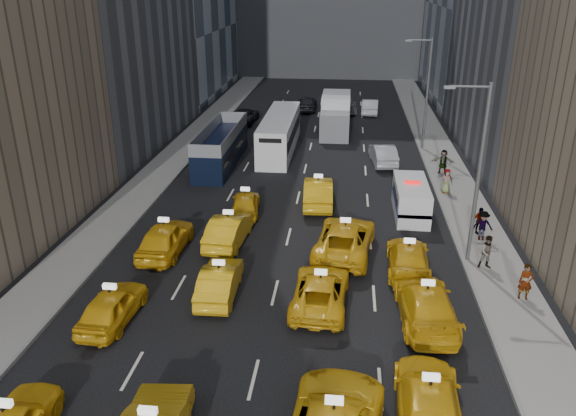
# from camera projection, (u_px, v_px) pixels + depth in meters

# --- Properties ---
(sidewalk_west) EXTENTS (3.00, 90.00, 0.15)m
(sidewalk_west) POSITION_uv_depth(u_px,v_px,m) (165.00, 167.00, 42.24)
(sidewalk_west) COLOR gray
(sidewalk_west) RESTS_ON ground
(sidewalk_east) EXTENTS (3.00, 90.00, 0.15)m
(sidewalk_east) POSITION_uv_depth(u_px,v_px,m) (450.00, 177.00, 40.19)
(sidewalk_east) COLOR gray
(sidewalk_east) RESTS_ON ground
(curb_west) EXTENTS (0.15, 90.00, 0.18)m
(curb_west) POSITION_uv_depth(u_px,v_px,m) (184.00, 168.00, 42.09)
(curb_west) COLOR slate
(curb_west) RESTS_ON ground
(curb_east) EXTENTS (0.15, 90.00, 0.18)m
(curb_east) POSITION_uv_depth(u_px,v_px,m) (430.00, 176.00, 40.33)
(curb_east) COLOR slate
(curb_east) RESTS_ON ground
(streetlight_near) EXTENTS (2.15, 0.22, 9.00)m
(streetlight_near) POSITION_uv_depth(u_px,v_px,m) (477.00, 169.00, 26.52)
(streetlight_near) COLOR #595B60
(streetlight_near) RESTS_ON ground
(streetlight_far) EXTENTS (2.15, 0.22, 9.00)m
(streetlight_far) POSITION_uv_depth(u_px,v_px,m) (426.00, 90.00, 44.90)
(streetlight_far) COLOR #595B60
(streetlight_far) RESTS_ON ground
(taxi_7) EXTENTS (2.36, 5.26, 1.50)m
(taxi_7) POSITION_uv_depth(u_px,v_px,m) (428.00, 402.00, 17.97)
(taxi_7) COLOR gold
(taxi_7) RESTS_ON ground
(taxi_8) EXTENTS (1.94, 4.32, 1.44)m
(taxi_8) POSITION_uv_depth(u_px,v_px,m) (112.00, 306.00, 23.24)
(taxi_8) COLOR gold
(taxi_8) RESTS_ON ground
(taxi_9) EXTENTS (1.66, 4.41, 1.44)m
(taxi_9) POSITION_uv_depth(u_px,v_px,m) (220.00, 281.00, 25.16)
(taxi_9) COLOR gold
(taxi_9) RESTS_ON ground
(taxi_10) EXTENTS (2.53, 5.13, 1.40)m
(taxi_10) POSITION_uv_depth(u_px,v_px,m) (320.00, 291.00, 24.42)
(taxi_10) COLOR gold
(taxi_10) RESTS_ON ground
(taxi_11) EXTENTS (2.47, 5.54, 1.58)m
(taxi_11) POSITION_uv_depth(u_px,v_px,m) (426.00, 304.00, 23.27)
(taxi_11) COLOR gold
(taxi_11) RESTS_ON ground
(taxi_12) EXTENTS (2.05, 4.89, 1.65)m
(taxi_12) POSITION_uv_depth(u_px,v_px,m) (165.00, 238.00, 29.04)
(taxi_12) COLOR gold
(taxi_12) RESTS_ON ground
(taxi_13) EXTENTS (2.00, 4.89, 1.57)m
(taxi_13) POSITION_uv_depth(u_px,v_px,m) (229.00, 229.00, 30.14)
(taxi_13) COLOR gold
(taxi_13) RESTS_ON ground
(taxi_14) EXTENTS (3.46, 6.23, 1.65)m
(taxi_14) POSITION_uv_depth(u_px,v_px,m) (345.00, 239.00, 28.99)
(taxi_14) COLOR gold
(taxi_14) RESTS_ON ground
(taxi_15) EXTENTS (2.18, 4.97, 1.42)m
(taxi_15) POSITION_uv_depth(u_px,v_px,m) (408.00, 258.00, 27.23)
(taxi_15) COLOR gold
(taxi_15) RESTS_ON ground
(taxi_16) EXTENTS (2.07, 4.19, 1.38)m
(taxi_16) POSITION_uv_depth(u_px,v_px,m) (246.00, 203.00, 33.90)
(taxi_16) COLOR gold
(taxi_16) RESTS_ON ground
(taxi_17) EXTENTS (2.03, 5.17, 1.67)m
(taxi_17) POSITION_uv_depth(u_px,v_px,m) (318.00, 192.00, 35.24)
(taxi_17) COLOR gold
(taxi_17) RESTS_ON ground
(nypd_van) EXTENTS (2.31, 5.08, 2.12)m
(nypd_van) POSITION_uv_depth(u_px,v_px,m) (411.00, 199.00, 33.73)
(nypd_van) COLOR white
(nypd_van) RESTS_ON ground
(double_decker) EXTENTS (3.06, 10.15, 2.91)m
(double_decker) POSITION_uv_depth(u_px,v_px,m) (221.00, 146.00, 42.62)
(double_decker) COLOR black
(double_decker) RESTS_ON ground
(city_bus) EXTENTS (2.98, 11.48, 2.94)m
(city_bus) POSITION_uv_depth(u_px,v_px,m) (280.00, 133.00, 45.98)
(city_bus) COLOR white
(city_bus) RESTS_ON ground
(box_truck) EXTENTS (2.81, 7.52, 3.40)m
(box_truck) POSITION_uv_depth(u_px,v_px,m) (336.00, 115.00, 51.20)
(box_truck) COLOR white
(box_truck) RESTS_ON ground
(misc_car_0) EXTENTS (2.15, 4.82, 1.54)m
(misc_car_0) POSITION_uv_depth(u_px,v_px,m) (383.00, 154.00, 42.98)
(misc_car_0) COLOR #B9BBC1
(misc_car_0) RESTS_ON ground
(misc_car_1) EXTENTS (2.52, 5.07, 1.38)m
(misc_car_1) POSITION_uv_depth(u_px,v_px,m) (244.00, 115.00, 55.29)
(misc_car_1) COLOR black
(misc_car_1) RESTS_ON ground
(misc_car_2) EXTENTS (2.27, 4.97, 1.41)m
(misc_car_2) POSITION_uv_depth(u_px,v_px,m) (347.00, 106.00, 59.45)
(misc_car_2) COLOR gray
(misc_car_2) RESTS_ON ground
(misc_car_3) EXTENTS (2.00, 4.76, 1.61)m
(misc_car_3) POSITION_uv_depth(u_px,v_px,m) (307.00, 103.00, 60.19)
(misc_car_3) COLOR black
(misc_car_3) RESTS_ON ground
(misc_car_4) EXTENTS (1.90, 4.78, 1.55)m
(misc_car_4) POSITION_uv_depth(u_px,v_px,m) (370.00, 106.00, 58.77)
(misc_car_4) COLOR #B4B6BC
(misc_car_4) RESTS_ON ground
(pedestrian_0) EXTENTS (0.65, 0.46, 1.70)m
(pedestrian_0) POSITION_uv_depth(u_px,v_px,m) (526.00, 282.00, 24.54)
(pedestrian_0) COLOR gray
(pedestrian_0) RESTS_ON sidewalk_east
(pedestrian_1) EXTENTS (0.85, 0.49, 1.70)m
(pedestrian_1) POSITION_uv_depth(u_px,v_px,m) (488.00, 252.00, 27.16)
(pedestrian_1) COLOR gray
(pedestrian_1) RESTS_ON sidewalk_east
(pedestrian_2) EXTENTS (1.11, 0.54, 1.66)m
(pedestrian_2) POSITION_uv_depth(u_px,v_px,m) (483.00, 226.00, 30.11)
(pedestrian_2) COLOR gray
(pedestrian_2) RESTS_ON sidewalk_east
(pedestrian_3) EXTENTS (0.98, 0.72, 1.52)m
(pedestrian_3) POSITION_uv_depth(u_px,v_px,m) (479.00, 221.00, 30.93)
(pedestrian_3) COLOR gray
(pedestrian_3) RESTS_ON sidewalk_east
(pedestrian_4) EXTENTS (0.81, 0.46, 1.61)m
(pedestrian_4) POSITION_uv_depth(u_px,v_px,m) (446.00, 181.00, 36.80)
(pedestrian_4) COLOR gray
(pedestrian_4) RESTS_ON sidewalk_east
(pedestrian_5) EXTENTS (1.68, 0.79, 1.75)m
(pedestrian_5) POSITION_uv_depth(u_px,v_px,m) (443.00, 162.00, 40.38)
(pedestrian_5) COLOR gray
(pedestrian_5) RESTS_ON sidewalk_east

